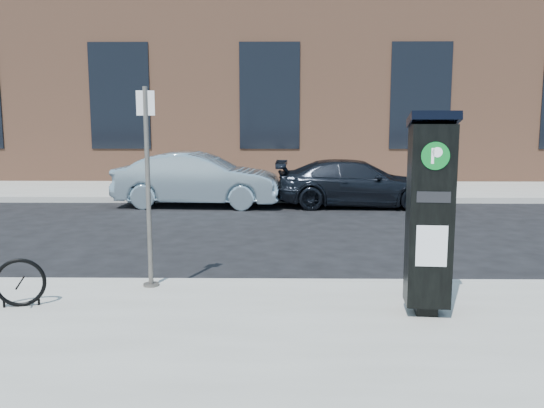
{
  "coord_description": "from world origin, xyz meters",
  "views": [
    {
      "loc": [
        0.36,
        -7.42,
        2.28
      ],
      "look_at": [
        0.24,
        0.5,
        1.09
      ],
      "focal_mm": 38.0,
      "sensor_mm": 36.0,
      "label": 1
    }
  ],
  "objects_px": {
    "car_dark": "(356,183)",
    "parking_kiosk": "(430,212)",
    "sign_pole": "(148,189)",
    "bike_rack": "(20,283)",
    "car_silver": "(198,179)"
  },
  "relations": [
    {
      "from": "sign_pole",
      "to": "car_silver",
      "type": "distance_m",
      "value": 7.75
    },
    {
      "from": "sign_pole",
      "to": "bike_rack",
      "type": "relative_size",
      "value": 4.45
    },
    {
      "from": "car_silver",
      "to": "parking_kiosk",
      "type": "bearing_deg",
      "value": -153.15
    },
    {
      "from": "car_silver",
      "to": "sign_pole",
      "type": "bearing_deg",
      "value": -172.82
    },
    {
      "from": "sign_pole",
      "to": "car_dark",
      "type": "distance_m",
      "value": 8.55
    },
    {
      "from": "car_silver",
      "to": "car_dark",
      "type": "relative_size",
      "value": 1.02
    },
    {
      "from": "car_silver",
      "to": "car_dark",
      "type": "distance_m",
      "value": 4.1
    },
    {
      "from": "sign_pole",
      "to": "car_silver",
      "type": "height_order",
      "value": "sign_pole"
    },
    {
      "from": "bike_rack",
      "to": "parking_kiosk",
      "type": "bearing_deg",
      "value": -17.0
    },
    {
      "from": "car_dark",
      "to": "bike_rack",
      "type": "bearing_deg",
      "value": 151.78
    },
    {
      "from": "sign_pole",
      "to": "car_silver",
      "type": "bearing_deg",
      "value": 79.54
    },
    {
      "from": "car_dark",
      "to": "parking_kiosk",
      "type": "bearing_deg",
      "value": 179.38
    },
    {
      "from": "bike_rack",
      "to": "car_dark",
      "type": "distance_m",
      "value": 9.85
    },
    {
      "from": "parking_kiosk",
      "to": "car_dark",
      "type": "xyz_separation_m",
      "value": [
        0.37,
        8.71,
        -0.67
      ]
    },
    {
      "from": "parking_kiosk",
      "to": "car_dark",
      "type": "distance_m",
      "value": 8.75
    }
  ]
}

